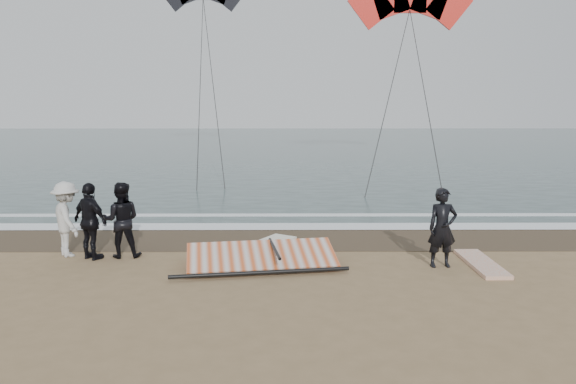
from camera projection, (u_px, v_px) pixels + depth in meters
name	position (u px, v px, depth m)	size (l,w,h in m)	color
ground	(313.00, 293.00, 11.52)	(120.00, 120.00, 0.00)	#8C704C
sea	(292.00, 148.00, 44.05)	(120.00, 54.00, 0.02)	#233838
wet_sand	(305.00, 238.00, 15.95)	(120.00, 2.80, 0.01)	#4C3D2B
foam_near	(304.00, 226.00, 17.33)	(120.00, 0.90, 0.01)	white
foam_far	(302.00, 215.00, 19.01)	(120.00, 0.45, 0.01)	white
man_main	(442.00, 228.00, 13.17)	(0.69, 0.45, 1.89)	black
board_white	(481.00, 263.00, 13.42)	(0.63, 2.24, 0.09)	silver
board_cream	(259.00, 248.00, 14.79)	(0.71, 2.66, 0.11)	white
trio_cluster	(90.00, 220.00, 13.97)	(2.55, 1.50, 1.92)	black
sail_rig	(259.00, 257.00, 13.40)	(4.02, 2.20, 0.49)	black
kite_red	(410.00, 6.00, 31.12)	(7.83, 5.98, 14.65)	red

